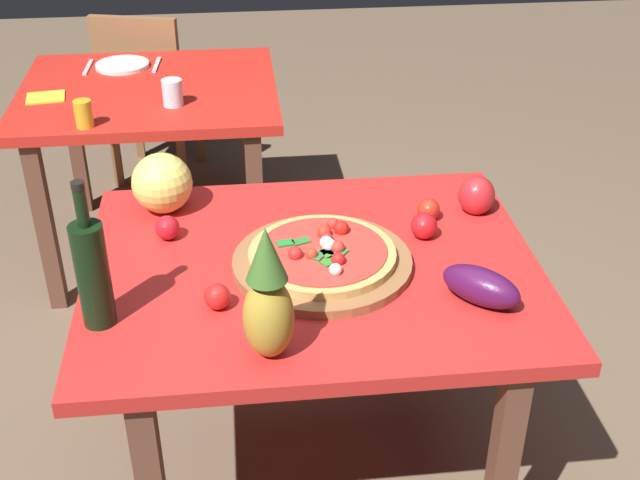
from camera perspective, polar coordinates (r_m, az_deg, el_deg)
The scene contains 21 objects.
ground_plane at distance 2.58m, azimuth -0.44°, elevation -15.44°, with size 10.00×10.00×0.00m, color brown.
display_table at distance 2.16m, azimuth -0.51°, elevation -3.61°, with size 1.16×0.93×0.73m.
background_table at distance 3.36m, azimuth -11.69°, elevation 8.76°, with size 1.00×0.88×0.73m.
dining_chair at distance 4.04m, azimuth -11.88°, elevation 10.31°, with size 0.49×0.49×0.85m.
pizza_board at distance 2.09m, azimuth 0.15°, elevation -1.58°, with size 0.46×0.46×0.03m, color #905E37.
pizza at distance 2.08m, azimuth 0.20°, elevation -0.91°, with size 0.38×0.38×0.06m.
wine_bottle at distance 1.90m, azimuth -15.53°, elevation -2.14°, with size 0.08×0.08×0.36m.
pineapple_left at distance 1.73m, azimuth -3.64°, elevation -4.18°, with size 0.11×0.11×0.32m.
melon at distance 2.36m, azimuth -10.92°, elevation 3.91°, with size 0.17×0.17×0.17m, color #E5DD65.
bell_pepper at distance 2.36m, azimuth 10.82°, elevation 3.07°, with size 0.10×0.10×0.11m, color red.
eggplant at distance 1.98m, azimuth 11.12°, elevation -3.17°, with size 0.20×0.09×0.09m, color #441140.
tomato_near_board at distance 2.31m, azimuth 7.54°, elevation 2.13°, with size 0.06×0.06×0.06m, color red.
tomato_beside_pepper at distance 2.24m, azimuth -10.56°, elevation 0.84°, with size 0.07×0.07×0.07m, color red.
tomato_by_bottle at distance 2.22m, azimuth 7.24°, elevation 0.98°, with size 0.07×0.07×0.07m, color red.
tomato_at_corner at distance 1.95m, azimuth -7.15°, elevation -3.92°, with size 0.06×0.06×0.06m, color red.
drinking_glass_juice at distance 2.99m, azimuth -16.11°, elevation 8.42°, with size 0.06×0.06×0.10m, color gold.
drinking_glass_water at distance 3.11m, azimuth -10.21°, elevation 10.05°, with size 0.08×0.08×0.10m, color silver.
dinner_plate at distance 3.57m, azimuth -13.57°, elevation 11.73°, with size 0.22×0.22×0.02m, color white.
fork_utensil at distance 3.59m, azimuth -15.81°, elevation 11.48°, with size 0.02×0.18×0.01m, color silver.
knife_utensil at distance 3.55m, azimuth -11.28°, elevation 11.86°, with size 0.02×0.18×0.01m, color silver.
napkin_folded at distance 3.31m, azimuth -18.52°, elevation 9.38°, with size 0.14×0.12×0.01m, color yellow.
Camera 1 is at (-0.18, -1.77, 1.87)m, focal length 46.06 mm.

